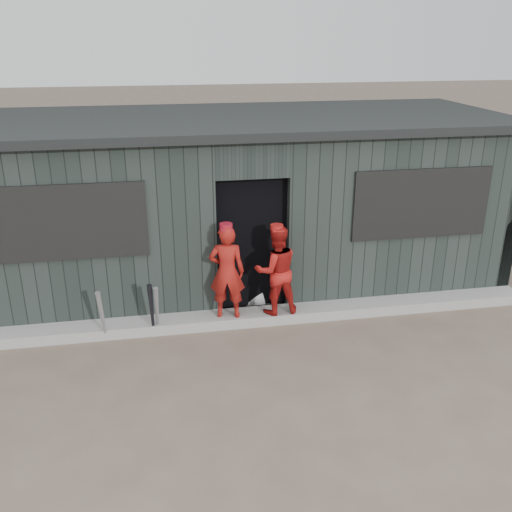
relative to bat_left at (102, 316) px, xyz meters
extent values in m
plane|color=brown|center=(2.05, -1.59, -0.39)|extent=(80.00, 80.00, 0.00)
cube|color=gray|center=(2.05, 0.23, -0.31)|extent=(8.00, 0.36, 0.15)
cone|color=#9B9BA3|center=(0.00, 0.00, 0.00)|extent=(0.11, 0.25, 0.78)
cone|color=gray|center=(0.70, 0.03, 0.00)|extent=(0.08, 0.30, 0.78)
cone|color=black|center=(0.63, 0.03, 0.01)|extent=(0.08, 0.24, 0.81)
imported|color=maroon|center=(1.65, 0.19, 0.42)|extent=(0.53, 0.40, 1.31)
imported|color=#A81814|center=(2.33, 0.19, 0.39)|extent=(0.64, 0.52, 1.26)
imported|color=#BCBCBC|center=(2.17, 0.74, 0.27)|extent=(0.73, 0.56, 1.32)
cube|color=black|center=(2.05, 1.91, 0.81)|extent=(7.60, 2.70, 2.20)
cube|color=#252C2A|center=(-0.20, 0.51, 0.86)|extent=(3.50, 0.20, 2.50)
cube|color=#282F2C|center=(4.30, 0.51, 0.86)|extent=(3.50, 0.20, 2.50)
cube|color=#242B29|center=(2.05, 0.51, 1.86)|extent=(1.00, 0.20, 0.50)
cube|color=#2B3330|center=(5.95, 1.91, 0.86)|extent=(0.20, 3.00, 2.50)
cube|color=#252C2A|center=(2.05, 3.31, 0.86)|extent=(8.00, 0.20, 2.50)
cube|color=black|center=(2.05, 1.91, 2.17)|extent=(8.30, 3.30, 0.12)
cube|color=black|center=(-0.35, 0.39, 1.16)|extent=(2.00, 0.04, 1.00)
cube|color=black|center=(4.45, 0.39, 1.16)|extent=(2.00, 0.04, 1.00)
cube|color=black|center=(1.82, 0.88, 0.96)|extent=(0.21, 0.21, 0.83)
cube|color=black|center=(2.07, 0.97, 0.91)|extent=(0.22, 0.20, 0.77)
camera|label=1|loc=(0.79, -6.78, 3.42)|focal=40.00mm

